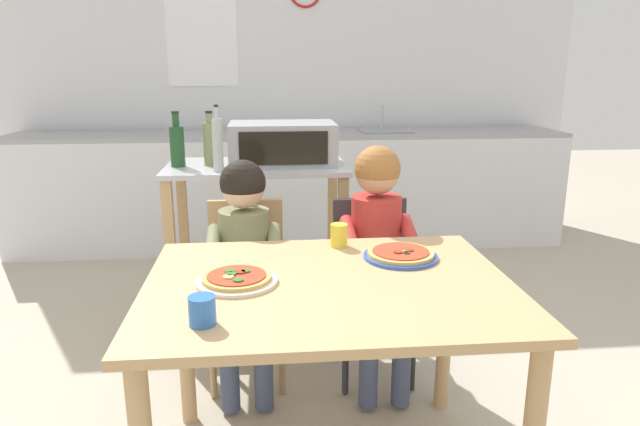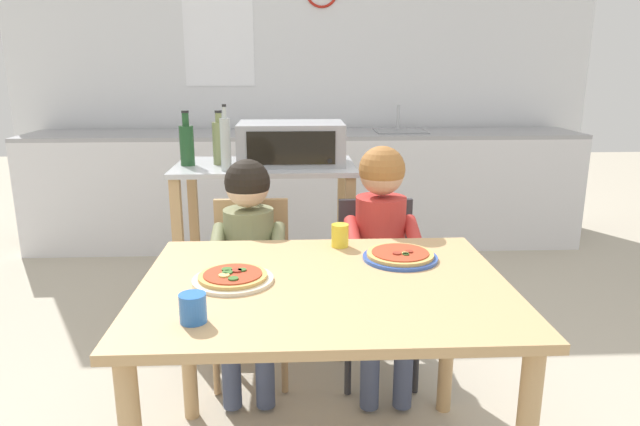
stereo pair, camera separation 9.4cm
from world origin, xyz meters
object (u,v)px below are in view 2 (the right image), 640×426
at_px(dining_chair_left, 251,276).
at_px(child_in_olive_shirt, 248,246).
at_px(kitchen_island_cart, 266,221).
at_px(drinking_cup_yellow, 340,235).
at_px(bottle_tall_green_wine, 226,144).
at_px(toaster_oven, 291,143).
at_px(dining_table, 324,312).
at_px(drinking_cup_blue, 193,308).
at_px(pizza_plate_cream, 233,278).
at_px(bottle_clear_vinegar, 187,144).
at_px(child_in_red_shirt, 382,239).
at_px(bottle_brown_beer, 220,142).
at_px(dining_chair_right, 377,276).
at_px(pizza_plate_blue_rimmed, 400,256).

bearing_deg(dining_chair_left, child_in_olive_shirt, -90.00).
distance_m(kitchen_island_cart, drinking_cup_yellow, 0.97).
relative_size(kitchen_island_cart, bottle_tall_green_wine, 2.90).
distance_m(toaster_oven, dining_table, 1.32).
bearing_deg(drinking_cup_blue, pizza_plate_cream, 75.20).
distance_m(toaster_oven, pizza_plate_cream, 1.29).
distance_m(dining_table, pizza_plate_cream, 0.32).
relative_size(bottle_tall_green_wine, pizza_plate_cream, 1.24).
height_order(bottle_tall_green_wine, bottle_clear_vinegar, bottle_tall_green_wine).
bearing_deg(child_in_olive_shirt, dining_chair_left, 90.00).
distance_m(drinking_cup_yellow, drinking_cup_blue, 0.78).
relative_size(child_in_olive_shirt, child_in_red_shirt, 0.95).
height_order(toaster_oven, bottle_brown_beer, bottle_brown_beer).
bearing_deg(child_in_red_shirt, drinking_cup_yellow, -128.97).
bearing_deg(child_in_red_shirt, dining_chair_right, 90.00).
bearing_deg(dining_table, child_in_red_shirt, 65.28).
height_order(bottle_tall_green_wine, child_in_olive_shirt, bottle_tall_green_wine).
xyz_separation_m(bottle_clear_vinegar, drinking_cup_yellow, (0.72, -0.88, -0.24)).
bearing_deg(drinking_cup_blue, bottle_clear_vinegar, 100.12).
relative_size(bottle_tall_green_wine, dining_chair_right, 0.40).
relative_size(toaster_oven, dining_chair_left, 0.67).
bearing_deg(bottle_clear_vinegar, bottle_brown_beer, 8.81).
distance_m(kitchen_island_cart, drinking_cup_blue, 1.55).
distance_m(bottle_brown_beer, child_in_olive_shirt, 0.75).
bearing_deg(dining_chair_right, bottle_tall_green_wine, 154.02).
xyz_separation_m(toaster_oven, bottle_brown_beer, (-0.37, 0.00, 0.01)).
relative_size(dining_chair_right, child_in_red_shirt, 0.76).
bearing_deg(drinking_cup_yellow, bottle_brown_beer, 121.64).
xyz_separation_m(kitchen_island_cart, dining_chair_right, (0.53, -0.53, -0.12)).
relative_size(bottle_clear_vinegar, child_in_red_shirt, 0.26).
distance_m(bottle_tall_green_wine, bottle_clear_vinegar, 0.27).
xyz_separation_m(kitchen_island_cart, bottle_brown_beer, (-0.23, 0.01, 0.43)).
xyz_separation_m(dining_table, pizza_plate_cream, (-0.29, 0.01, 0.12)).
bearing_deg(bottle_tall_green_wine, dining_chair_left, -67.50).
height_order(dining_chair_right, drinking_cup_blue, drinking_cup_blue).
xyz_separation_m(dining_chair_right, drinking_cup_blue, (-0.65, -1.01, 0.31)).
xyz_separation_m(dining_chair_right, child_in_olive_shirt, (-0.58, -0.09, 0.18)).
distance_m(toaster_oven, dining_chair_left, 0.76).
relative_size(kitchen_island_cart, dining_chair_left, 1.16).
xyz_separation_m(kitchen_island_cart, dining_chair_left, (-0.05, -0.50, -0.12)).
xyz_separation_m(bottle_brown_beer, drinking_cup_yellow, (0.56, -0.90, -0.24)).
xyz_separation_m(kitchen_island_cart, toaster_oven, (0.14, 0.01, 0.42)).
relative_size(bottle_brown_beer, drinking_cup_yellow, 3.20).
distance_m(child_in_olive_shirt, pizza_plate_cream, 0.63).
height_order(toaster_oven, dining_table, toaster_oven).
distance_m(bottle_brown_beer, drinking_cup_blue, 1.57).
bearing_deg(pizza_plate_blue_rimmed, toaster_oven, 110.10).
bearing_deg(drinking_cup_yellow, dining_chair_left, 133.21).
distance_m(dining_table, dining_chair_left, 0.83).
bearing_deg(bottle_brown_beer, child_in_red_shirt, -40.62).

